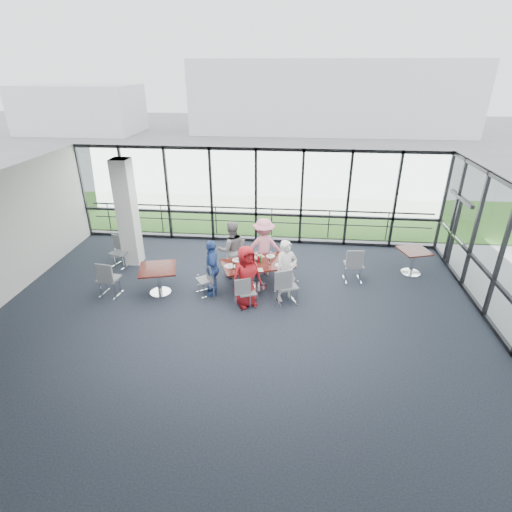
# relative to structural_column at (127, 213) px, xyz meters

# --- Properties ---
(floor) EXTENTS (12.00, 10.00, 0.02)m
(floor) POSITION_rel_structural_column_xyz_m (3.60, -3.00, -1.61)
(floor) COLOR #1C202C
(floor) RESTS_ON ground
(ceiling) EXTENTS (12.00, 10.00, 0.04)m
(ceiling) POSITION_rel_structural_column_xyz_m (3.60, -3.00, 1.60)
(ceiling) COLOR silver
(ceiling) RESTS_ON ground
(wall_front) EXTENTS (12.00, 0.10, 3.20)m
(wall_front) POSITION_rel_structural_column_xyz_m (3.60, -8.00, 0.00)
(wall_front) COLOR silver
(wall_front) RESTS_ON ground
(curtain_wall_back) EXTENTS (12.00, 0.10, 3.20)m
(curtain_wall_back) POSITION_rel_structural_column_xyz_m (3.60, 2.00, 0.00)
(curtain_wall_back) COLOR white
(curtain_wall_back) RESTS_ON ground
(exit_door) EXTENTS (0.12, 1.60, 2.10)m
(exit_door) POSITION_rel_structural_column_xyz_m (9.60, 0.75, -0.55)
(exit_door) COLOR black
(exit_door) RESTS_ON ground
(structural_column) EXTENTS (0.50, 0.50, 3.20)m
(structural_column) POSITION_rel_structural_column_xyz_m (0.00, 0.00, 0.00)
(structural_column) COLOR white
(structural_column) RESTS_ON ground
(apron) EXTENTS (80.00, 70.00, 0.02)m
(apron) POSITION_rel_structural_column_xyz_m (3.60, 7.00, -1.62)
(apron) COLOR gray
(apron) RESTS_ON ground
(grass_strip) EXTENTS (80.00, 5.00, 0.01)m
(grass_strip) POSITION_rel_structural_column_xyz_m (3.60, 5.00, -1.59)
(grass_strip) COLOR #345A20
(grass_strip) RESTS_ON ground
(hangar_main) EXTENTS (24.00, 10.00, 6.00)m
(hangar_main) POSITION_rel_structural_column_xyz_m (7.60, 29.00, 1.40)
(hangar_main) COLOR white
(hangar_main) RESTS_ON ground
(hangar_aux) EXTENTS (10.00, 6.00, 4.00)m
(hangar_aux) POSITION_rel_structural_column_xyz_m (-14.40, 25.00, 0.40)
(hangar_aux) COLOR white
(hangar_aux) RESTS_ON ground
(guard_rail) EXTENTS (12.00, 0.06, 0.06)m
(guard_rail) POSITION_rel_structural_column_xyz_m (3.60, 2.60, -1.10)
(guard_rail) COLOR #2D2D33
(guard_rail) RESTS_ON ground
(main_table) EXTENTS (2.11, 1.64, 0.75)m
(main_table) POSITION_rel_structural_column_xyz_m (3.95, -1.17, -0.98)
(main_table) COLOR black
(main_table) RESTS_ON ground
(side_table_left) EXTENTS (1.16, 1.16, 0.75)m
(side_table_left) POSITION_rel_structural_column_xyz_m (1.39, -1.73, -0.95)
(side_table_left) COLOR black
(side_table_left) RESTS_ON ground
(side_table_right) EXTENTS (0.98, 0.98, 0.75)m
(side_table_right) POSITION_rel_structural_column_xyz_m (8.36, 0.10, -0.98)
(side_table_right) COLOR black
(side_table_right) RESTS_ON ground
(diner_near_left) EXTENTS (0.94, 0.87, 1.61)m
(diner_near_left) POSITION_rel_structural_column_xyz_m (3.77, -2.05, -0.79)
(diner_near_left) COLOR #AF161C
(diner_near_left) RESTS_ON ground
(diner_near_right) EXTENTS (0.74, 0.69, 1.65)m
(diner_near_right) POSITION_rel_structural_column_xyz_m (4.75, -1.69, -0.78)
(diner_near_right) COLOR white
(diner_near_right) RESTS_ON ground
(diner_far_left) EXTENTS (0.94, 0.75, 1.67)m
(diner_far_left) POSITION_rel_structural_column_xyz_m (3.17, -0.58, -0.76)
(diner_far_left) COLOR gray
(diner_far_left) RESTS_ON ground
(diner_far_right) EXTENTS (1.17, 0.72, 1.71)m
(diner_far_right) POSITION_rel_structural_column_xyz_m (4.06, -0.36, -0.75)
(diner_far_right) COLOR pink
(diner_far_right) RESTS_ON ground
(diner_end) EXTENTS (0.68, 0.99, 1.55)m
(diner_end) POSITION_rel_structural_column_xyz_m (2.82, -1.61, -0.83)
(diner_end) COLOR #3355A1
(diner_end) RESTS_ON ground
(chair_main_nl) EXTENTS (0.55, 0.55, 0.86)m
(chair_main_nl) POSITION_rel_structural_column_xyz_m (3.79, -2.16, -1.17)
(chair_main_nl) COLOR gray
(chair_main_nl) RESTS_ON ground
(chair_main_nr) EXTENTS (0.63, 0.63, 0.98)m
(chair_main_nr) POSITION_rel_structural_column_xyz_m (4.78, -1.86, -1.11)
(chair_main_nr) COLOR gray
(chair_main_nr) RESTS_ON ground
(chair_main_fl) EXTENTS (0.54, 0.54, 0.96)m
(chair_main_fl) POSITION_rel_structural_column_xyz_m (3.23, -0.43, -1.12)
(chair_main_fl) COLOR gray
(chair_main_fl) RESTS_ON ground
(chair_main_fr) EXTENTS (0.65, 0.65, 0.96)m
(chair_main_fr) POSITION_rel_structural_column_xyz_m (3.95, -0.12, -1.12)
(chair_main_fr) COLOR gray
(chair_main_fr) RESTS_ON ground
(chair_main_end) EXTENTS (0.59, 0.59, 0.86)m
(chair_main_end) POSITION_rel_structural_column_xyz_m (2.63, -1.65, -1.17)
(chair_main_end) COLOR gray
(chair_main_end) RESTS_ON ground
(chair_spare_la) EXTENTS (0.55, 0.55, 0.99)m
(chair_spare_la) POSITION_rel_structural_column_xyz_m (0.12, -1.96, -1.11)
(chair_spare_la) COLOR gray
(chair_spare_la) RESTS_ON ground
(chair_spare_lb) EXTENTS (0.57, 0.57, 0.92)m
(chair_spare_lb) POSITION_rel_structural_column_xyz_m (-0.29, -0.32, -1.14)
(chair_spare_lb) COLOR gray
(chair_spare_lb) RESTS_ON ground
(chair_spare_r) EXTENTS (0.54, 0.54, 1.00)m
(chair_spare_r) POSITION_rel_structural_column_xyz_m (6.60, -0.50, -1.10)
(chair_spare_r) COLOR gray
(chair_spare_r) RESTS_ON ground
(plate_nl) EXTENTS (0.24, 0.24, 0.01)m
(plate_nl) POSITION_rel_structural_column_xyz_m (3.59, -1.70, -0.84)
(plate_nl) COLOR white
(plate_nl) RESTS_ON main_table
(plate_nr) EXTENTS (0.25, 0.25, 0.01)m
(plate_nr) POSITION_rel_structural_column_xyz_m (4.56, -1.26, -0.84)
(plate_nr) COLOR white
(plate_nr) RESTS_ON main_table
(plate_fl) EXTENTS (0.27, 0.27, 0.01)m
(plate_fl) POSITION_rel_structural_column_xyz_m (3.40, -1.07, -0.84)
(plate_fl) COLOR white
(plate_fl) RESTS_ON main_table
(plate_fr) EXTENTS (0.25, 0.25, 0.01)m
(plate_fr) POSITION_rel_structural_column_xyz_m (4.28, -0.73, -0.84)
(plate_fr) COLOR white
(plate_fr) RESTS_ON main_table
(plate_end) EXTENTS (0.29, 0.29, 0.01)m
(plate_end) POSITION_rel_structural_column_xyz_m (3.25, -1.44, -0.84)
(plate_end) COLOR white
(plate_end) RESTS_ON main_table
(tumbler_a) EXTENTS (0.06, 0.06, 0.13)m
(tumbler_a) POSITION_rel_structural_column_xyz_m (3.85, -1.43, -0.79)
(tumbler_a) COLOR white
(tumbler_a) RESTS_ON main_table
(tumbler_b) EXTENTS (0.07, 0.07, 0.14)m
(tumbler_b) POSITION_rel_structural_column_xyz_m (4.30, -1.26, -0.78)
(tumbler_b) COLOR white
(tumbler_b) RESTS_ON main_table
(tumbler_c) EXTENTS (0.06, 0.06, 0.13)m
(tumbler_c) POSITION_rel_structural_column_xyz_m (3.91, -0.97, -0.79)
(tumbler_c) COLOR white
(tumbler_c) RESTS_ON main_table
(tumbler_d) EXTENTS (0.07, 0.07, 0.14)m
(tumbler_d) POSITION_rel_structural_column_xyz_m (3.39, -1.58, -0.78)
(tumbler_d) COLOR white
(tumbler_d) RESTS_ON main_table
(menu_a) EXTENTS (0.35, 0.28, 0.00)m
(menu_a) POSITION_rel_structural_column_xyz_m (3.99, -1.59, -0.85)
(menu_a) COLOR silver
(menu_a) RESTS_ON main_table
(menu_b) EXTENTS (0.33, 0.26, 0.00)m
(menu_b) POSITION_rel_structural_column_xyz_m (4.85, -1.17, -0.85)
(menu_b) COLOR silver
(menu_b) RESTS_ON main_table
(menu_c) EXTENTS (0.37, 0.34, 0.00)m
(menu_c) POSITION_rel_structural_column_xyz_m (3.95, -0.78, -0.85)
(menu_c) COLOR silver
(menu_c) RESTS_ON main_table
(condiment_caddy) EXTENTS (0.10, 0.07, 0.04)m
(condiment_caddy) POSITION_rel_structural_column_xyz_m (3.95, -1.08, -0.83)
(condiment_caddy) COLOR black
(condiment_caddy) RESTS_ON main_table
(ketchup_bottle) EXTENTS (0.06, 0.06, 0.18)m
(ketchup_bottle) POSITION_rel_structural_column_xyz_m (3.98, -1.14, -0.76)
(ketchup_bottle) COLOR #930112
(ketchup_bottle) RESTS_ON main_table
(green_bottle) EXTENTS (0.05, 0.05, 0.20)m
(green_bottle) POSITION_rel_structural_column_xyz_m (4.04, -1.13, -0.75)
(green_bottle) COLOR #237429
(green_bottle) RESTS_ON main_table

